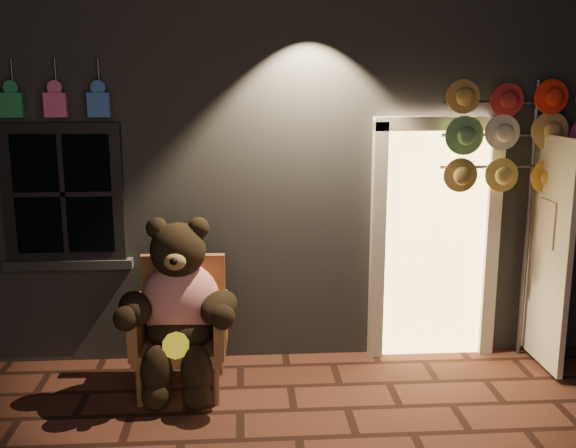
{
  "coord_description": "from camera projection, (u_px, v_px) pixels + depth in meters",
  "views": [
    {
      "loc": [
        -0.38,
        -4.36,
        2.51
      ],
      "look_at": [
        -0.01,
        1.0,
        1.35
      ],
      "focal_mm": 42.0,
      "sensor_mm": 36.0,
      "label": 1
    }
  ],
  "objects": [
    {
      "name": "ground",
      "position": [
        299.0,
        438.0,
        4.8
      ],
      "size": [
        60.0,
        60.0,
        0.0
      ],
      "primitive_type": "plane",
      "color": "#572D21",
      "rests_on": "ground"
    },
    {
      "name": "shop_building",
      "position": [
        272.0,
        143.0,
        8.33
      ],
      "size": [
        7.3,
        5.95,
        3.51
      ],
      "color": "slate",
      "rests_on": "ground"
    },
    {
      "name": "wicker_armchair",
      "position": [
        182.0,
        324.0,
        5.53
      ],
      "size": [
        0.76,
        0.69,
        1.07
      ],
      "rotation": [
        0.0,
        0.0,
        -0.03
      ],
      "color": "olive",
      "rests_on": "ground"
    },
    {
      "name": "teddy_bear",
      "position": [
        179.0,
        308.0,
        5.36
      ],
      "size": [
        1.04,
        0.81,
        1.43
      ],
      "rotation": [
        0.0,
        0.0,
        -0.03
      ],
      "color": "red",
      "rests_on": "ground"
    },
    {
      "name": "hat_rack",
      "position": [
        521.0,
        135.0,
        5.76
      ],
      "size": [
        1.42,
        0.22,
        2.52
      ],
      "color": "#59595E",
      "rests_on": "ground"
    }
  ]
}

